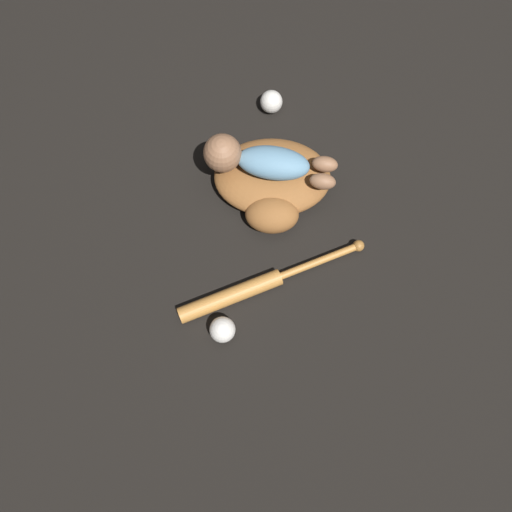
{
  "coord_description": "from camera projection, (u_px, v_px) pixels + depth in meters",
  "views": [
    {
      "loc": [
        0.11,
        0.65,
        1.42
      ],
      "look_at": [
        0.08,
        0.21,
        0.07
      ],
      "focal_mm": 35.0,
      "sensor_mm": 36.0,
      "label": 1
    }
  ],
  "objects": [
    {
      "name": "baby_figure",
      "position": [
        258.0,
        160.0,
        1.44
      ],
      "size": [
        0.39,
        0.18,
        0.11
      ],
      "color": "#6693B2",
      "rests_on": "baseball_glove"
    },
    {
      "name": "baseball_spare",
      "position": [
        271.0,
        102.0,
        1.62
      ],
      "size": [
        0.07,
        0.07,
        0.07
      ],
      "color": "white",
      "rests_on": "ground"
    },
    {
      "name": "baseball",
      "position": [
        222.0,
        330.0,
        1.39
      ],
      "size": [
        0.07,
        0.07,
        0.07
      ],
      "color": "white",
      "rests_on": "ground"
    },
    {
      "name": "baseball_bat",
      "position": [
        249.0,
        289.0,
        1.44
      ],
      "size": [
        0.56,
        0.21,
        0.05
      ],
      "color": "#C6843D",
      "rests_on": "ground"
    },
    {
      "name": "ground_plane",
      "position": [
        277.0,
        196.0,
        1.55
      ],
      "size": [
        6.0,
        6.0,
        0.0
      ],
      "primitive_type": "plane",
      "color": "black"
    },
    {
      "name": "baseball_glove",
      "position": [
        272.0,
        183.0,
        1.52
      ],
      "size": [
        0.38,
        0.34,
        0.09
      ],
      "color": "#935B2D",
      "rests_on": "ground"
    }
  ]
}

